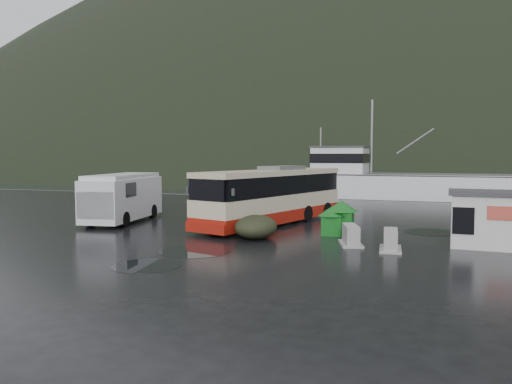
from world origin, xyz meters
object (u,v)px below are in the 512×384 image
(coach_bus, at_px, (273,224))
(white_van, at_px, (123,222))
(jersey_barrier_a, at_px, (351,245))
(jersey_barrier_b, at_px, (390,250))
(fishing_trawler, at_px, (403,194))
(waste_bin_right, at_px, (341,234))
(dome_tent, at_px, (256,238))
(waste_bin_left, at_px, (332,235))
(ticket_kiosk, at_px, (486,247))

(coach_bus, bearing_deg, white_van, -149.82)
(jersey_barrier_a, xyz_separation_m, jersey_barrier_b, (1.68, -0.66, 0.00))
(fishing_trawler, bearing_deg, jersey_barrier_a, -90.36)
(waste_bin_right, distance_m, jersey_barrier_a, 2.89)
(waste_bin_right, height_order, dome_tent, waste_bin_right)
(white_van, relative_size, waste_bin_right, 4.06)
(waste_bin_left, bearing_deg, dome_tent, -147.16)
(waste_bin_left, xyz_separation_m, ticket_kiosk, (6.60, -0.95, 0.00))
(jersey_barrier_b, bearing_deg, white_van, 165.78)
(white_van, height_order, jersey_barrier_b, white_van)
(coach_bus, relative_size, jersey_barrier_a, 6.64)
(dome_tent, distance_m, jersey_barrier_a, 4.39)
(waste_bin_right, height_order, fishing_trawler, fishing_trawler)
(coach_bus, relative_size, fishing_trawler, 0.43)
(ticket_kiosk, xyz_separation_m, jersey_barrier_b, (-3.68, -2.07, 0.00))
(coach_bus, xyz_separation_m, ticket_kiosk, (10.45, -3.79, 0.00))
(coach_bus, height_order, jersey_barrier_b, coach_bus)
(coach_bus, xyz_separation_m, waste_bin_right, (4.21, -2.45, 0.00))
(white_van, relative_size, fishing_trawler, 0.25)
(coach_bus, height_order, dome_tent, coach_bus)
(coach_bus, height_order, waste_bin_left, coach_bus)
(waste_bin_right, relative_size, ticket_kiosk, 0.54)
(white_van, height_order, ticket_kiosk, white_van)
(waste_bin_left, bearing_deg, waste_bin_right, 47.56)
(coach_bus, relative_size, dome_tent, 4.22)
(waste_bin_left, bearing_deg, ticket_kiosk, -8.18)
(dome_tent, bearing_deg, white_van, 162.63)
(waste_bin_right, distance_m, dome_tent, 4.26)
(jersey_barrier_a, bearing_deg, jersey_barrier_b, -21.47)
(white_van, bearing_deg, waste_bin_left, -12.81)
(jersey_barrier_a, relative_size, fishing_trawler, 0.06)
(dome_tent, bearing_deg, waste_bin_left, 32.84)
(waste_bin_left, xyz_separation_m, jersey_barrier_a, (1.24, -2.36, 0.00))
(jersey_barrier_a, bearing_deg, waste_bin_left, 117.64)
(white_van, bearing_deg, jersey_barrier_a, -22.31)
(dome_tent, bearing_deg, jersey_barrier_a, -4.39)
(white_van, height_order, waste_bin_left, white_van)
(waste_bin_right, height_order, ticket_kiosk, ticket_kiosk)
(waste_bin_left, distance_m, jersey_barrier_a, 2.66)
(waste_bin_left, height_order, ticket_kiosk, ticket_kiosk)
(coach_bus, bearing_deg, ticket_kiosk, -3.56)
(dome_tent, height_order, ticket_kiosk, ticket_kiosk)
(fishing_trawler, bearing_deg, waste_bin_right, -92.36)
(white_van, xyz_separation_m, jersey_barrier_a, (13.41, -3.16, 0.00))
(coach_bus, relative_size, ticket_kiosk, 3.80)
(ticket_kiosk, relative_size, jersey_barrier_a, 1.75)
(waste_bin_left, height_order, jersey_barrier_b, waste_bin_left)
(jersey_barrier_b, bearing_deg, ticket_kiosk, 29.39)
(waste_bin_left, xyz_separation_m, jersey_barrier_b, (2.92, -3.02, 0.00))
(white_van, xyz_separation_m, dome_tent, (9.04, -2.83, 0.00))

